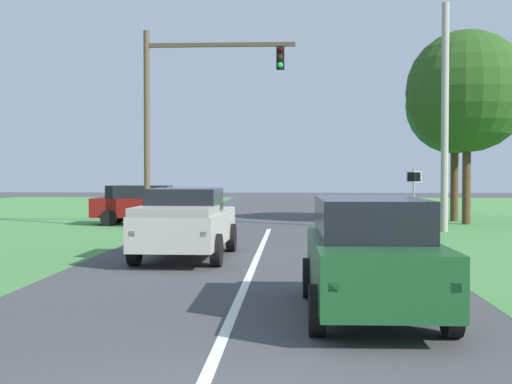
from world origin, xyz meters
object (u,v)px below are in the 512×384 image
object	(u,v)px
pickup_truck_lead	(186,222)
extra_tree_1	(455,105)
keep_moving_sign	(414,190)
traffic_light	(183,101)
crossing_suv_far	(144,204)
oak_tree_right	(467,92)
red_suv_near	(370,253)
utility_pole_right	(445,118)

from	to	relation	value
pickup_truck_lead	extra_tree_1	bearing A→B (deg)	55.07
keep_moving_sign	extra_tree_1	size ratio (longest dim) A/B	0.32
traffic_light	keep_moving_sign	bearing A→B (deg)	-0.74
traffic_light	crossing_suv_far	xyz separation A→B (m)	(-2.06, 2.06, -4.23)
oak_tree_right	extra_tree_1	world-z (taller)	oak_tree_right
pickup_truck_lead	traffic_light	bearing A→B (deg)	99.37
pickup_truck_lead	crossing_suv_far	xyz separation A→B (m)	(-3.67, 11.86, -0.06)
red_suv_near	pickup_truck_lead	xyz separation A→B (m)	(-4.05, 6.98, -0.02)
traffic_light	oak_tree_right	bearing A→B (deg)	13.79
oak_tree_right	extra_tree_1	bearing A→B (deg)	92.19
red_suv_near	keep_moving_sign	size ratio (longest dim) A/B	2.01
crossing_suv_far	traffic_light	bearing A→B (deg)	-44.99
red_suv_near	oak_tree_right	xyz separation A→B (m)	(6.30, 19.72, 4.79)
pickup_truck_lead	utility_pole_right	bearing A→B (deg)	45.92
keep_moving_sign	crossing_suv_far	xyz separation A→B (m)	(-11.23, 2.18, -0.66)
crossing_suv_far	utility_pole_right	size ratio (longest dim) A/B	0.51
oak_tree_right	crossing_suv_far	size ratio (longest dim) A/B	1.89
pickup_truck_lead	utility_pole_right	world-z (taller)	utility_pole_right
oak_tree_right	utility_pole_right	size ratio (longest dim) A/B	0.97
crossing_suv_far	keep_moving_sign	bearing A→B (deg)	-10.96
traffic_light	oak_tree_right	world-z (taller)	oak_tree_right
red_suv_near	crossing_suv_far	distance (m)	20.37
traffic_light	oak_tree_right	xyz separation A→B (m)	(11.97, 2.94, 0.64)
traffic_light	crossing_suv_far	world-z (taller)	traffic_light
traffic_light	extra_tree_1	xyz separation A→B (m)	(11.89, 4.91, 0.24)
red_suv_near	pickup_truck_lead	size ratio (longest dim) A/B	0.92
keep_moving_sign	extra_tree_1	distance (m)	6.87
utility_pole_right	oak_tree_right	bearing A→B (deg)	65.46
keep_moving_sign	utility_pole_right	bearing A→B (deg)	-39.14
pickup_truck_lead	utility_pole_right	distance (m)	12.79
red_suv_near	pickup_truck_lead	world-z (taller)	red_suv_near
pickup_truck_lead	oak_tree_right	distance (m)	17.11
red_suv_near	utility_pole_right	distance (m)	16.82
utility_pole_right	extra_tree_1	xyz separation A→B (m)	(1.70, 5.86, 1.03)
keep_moving_sign	red_suv_near	bearing A→B (deg)	-101.89
red_suv_near	oak_tree_right	distance (m)	21.25
utility_pole_right	extra_tree_1	bearing A→B (deg)	73.84
oak_tree_right	traffic_light	bearing A→B (deg)	-166.21
oak_tree_right	crossing_suv_far	world-z (taller)	oak_tree_right
red_suv_near	crossing_suv_far	xyz separation A→B (m)	(-7.72, 18.84, -0.08)
pickup_truck_lead	extra_tree_1	distance (m)	18.48
red_suv_near	utility_pole_right	world-z (taller)	utility_pole_right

